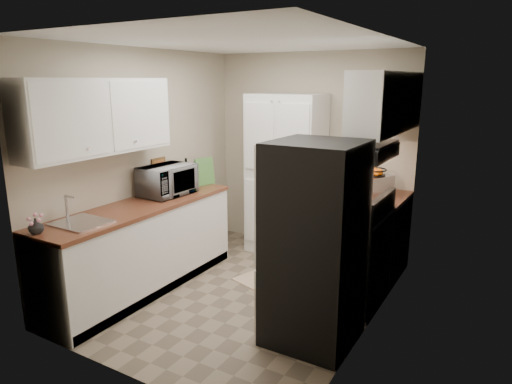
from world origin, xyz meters
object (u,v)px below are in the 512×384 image
(pantry_cabinet, at_px, (286,175))
(wine_bottle, at_px, (186,175))
(microwave, at_px, (167,180))
(toaster_oven, at_px, (371,185))
(refrigerator, at_px, (315,244))
(electric_range, at_px, (349,256))

(pantry_cabinet, height_order, wine_bottle, pantry_cabinet)
(microwave, xyz_separation_m, toaster_oven, (1.95, 1.11, -0.05))
(refrigerator, bearing_deg, wine_bottle, 158.04)
(electric_range, relative_size, wine_bottle, 3.43)
(microwave, xyz_separation_m, wine_bottle, (-0.01, 0.34, 0.00))
(refrigerator, distance_m, wine_bottle, 2.14)
(refrigerator, xyz_separation_m, wine_bottle, (-1.97, 0.79, 0.23))
(pantry_cabinet, distance_m, refrigerator, 2.07)
(electric_range, distance_m, toaster_oven, 0.94)
(wine_bottle, bearing_deg, toaster_oven, 21.36)
(pantry_cabinet, bearing_deg, refrigerator, -56.54)
(refrigerator, relative_size, toaster_oven, 4.26)
(electric_range, height_order, microwave, microwave)
(electric_range, height_order, wine_bottle, wine_bottle)
(pantry_cabinet, relative_size, microwave, 3.37)
(pantry_cabinet, distance_m, toaster_oven, 1.15)
(pantry_cabinet, distance_m, electric_range, 1.58)
(pantry_cabinet, relative_size, wine_bottle, 6.08)
(electric_range, xyz_separation_m, wine_bottle, (-2.00, -0.01, 0.61))
(refrigerator, relative_size, microwave, 2.87)
(pantry_cabinet, distance_m, microwave, 1.52)
(refrigerator, bearing_deg, electric_range, 87.52)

